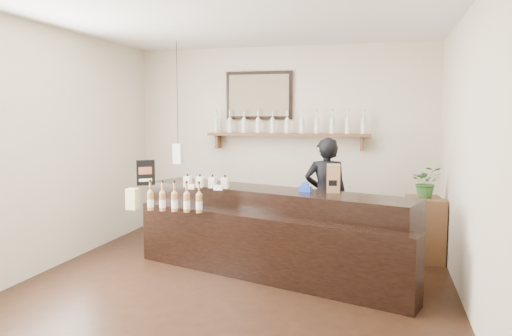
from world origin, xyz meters
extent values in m
plane|color=black|center=(0.00, 0.00, 0.00)|extent=(5.00, 5.00, 0.00)
plane|color=beige|center=(0.00, 2.50, 1.40)|extent=(4.50, 0.00, 4.50)
plane|color=beige|center=(0.00, -2.50, 1.40)|extent=(4.50, 0.00, 4.50)
plane|color=beige|center=(-2.25, 0.00, 1.40)|extent=(0.00, 5.00, 5.00)
plane|color=beige|center=(2.25, 0.00, 1.40)|extent=(0.00, 5.00, 5.00)
plane|color=white|center=(0.00, 0.00, 2.80)|extent=(5.00, 5.00, 0.00)
cube|color=brown|center=(0.10, 2.37, 1.50)|extent=(2.40, 0.25, 0.04)
cube|color=brown|center=(-0.98, 2.40, 1.38)|extent=(0.04, 0.20, 0.20)
cube|color=brown|center=(1.18, 2.40, 1.38)|extent=(0.04, 0.20, 0.20)
cube|color=black|center=(-0.35, 2.47, 2.08)|extent=(1.02, 0.04, 0.72)
cube|color=#49412F|center=(-0.35, 2.44, 2.08)|extent=(0.92, 0.01, 0.62)
cube|color=white|center=(-1.30, 1.60, 1.25)|extent=(0.12, 0.12, 0.28)
cylinder|color=black|center=(-1.30, 1.60, 2.09)|extent=(0.01, 0.01, 1.41)
cylinder|color=silver|center=(-1.00, 2.37, 1.62)|extent=(0.07, 0.07, 0.20)
cone|color=silver|center=(-1.00, 2.37, 1.75)|extent=(0.07, 0.07, 0.05)
cylinder|color=silver|center=(-1.00, 2.37, 1.81)|extent=(0.02, 0.02, 0.07)
cylinder|color=#C07A38|center=(-1.00, 2.37, 1.86)|extent=(0.03, 0.03, 0.02)
cylinder|color=white|center=(-1.00, 2.37, 1.60)|extent=(0.07, 0.07, 0.09)
cylinder|color=silver|center=(-0.78, 2.37, 1.62)|extent=(0.07, 0.07, 0.20)
cone|color=silver|center=(-0.78, 2.37, 1.75)|extent=(0.07, 0.07, 0.05)
cylinder|color=silver|center=(-0.78, 2.37, 1.81)|extent=(0.02, 0.02, 0.07)
cylinder|color=#C07A38|center=(-0.78, 2.37, 1.86)|extent=(0.03, 0.03, 0.02)
cylinder|color=white|center=(-0.78, 2.37, 1.60)|extent=(0.07, 0.07, 0.09)
cylinder|color=silver|center=(-0.56, 2.37, 1.62)|extent=(0.07, 0.07, 0.20)
cone|color=silver|center=(-0.56, 2.37, 1.75)|extent=(0.07, 0.07, 0.05)
cylinder|color=silver|center=(-0.56, 2.37, 1.81)|extent=(0.02, 0.02, 0.07)
cylinder|color=#C07A38|center=(-0.56, 2.37, 1.86)|extent=(0.03, 0.03, 0.02)
cylinder|color=white|center=(-0.56, 2.37, 1.60)|extent=(0.07, 0.07, 0.09)
cylinder|color=silver|center=(-0.34, 2.37, 1.62)|extent=(0.07, 0.07, 0.20)
cone|color=silver|center=(-0.34, 2.37, 1.75)|extent=(0.07, 0.07, 0.05)
cylinder|color=silver|center=(-0.34, 2.37, 1.81)|extent=(0.02, 0.02, 0.07)
cylinder|color=#C07A38|center=(-0.34, 2.37, 1.86)|extent=(0.03, 0.03, 0.02)
cylinder|color=white|center=(-0.34, 2.37, 1.60)|extent=(0.07, 0.07, 0.09)
cylinder|color=silver|center=(-0.12, 2.37, 1.62)|extent=(0.07, 0.07, 0.20)
cone|color=silver|center=(-0.12, 2.37, 1.75)|extent=(0.07, 0.07, 0.05)
cylinder|color=silver|center=(-0.12, 2.37, 1.81)|extent=(0.02, 0.02, 0.07)
cylinder|color=#C07A38|center=(-0.12, 2.37, 1.86)|extent=(0.03, 0.03, 0.02)
cylinder|color=white|center=(-0.12, 2.37, 1.60)|extent=(0.07, 0.07, 0.09)
cylinder|color=silver|center=(0.10, 2.37, 1.62)|extent=(0.07, 0.07, 0.20)
cone|color=silver|center=(0.10, 2.37, 1.75)|extent=(0.07, 0.07, 0.05)
cylinder|color=silver|center=(0.10, 2.37, 1.81)|extent=(0.02, 0.02, 0.07)
cylinder|color=#C07A38|center=(0.10, 2.37, 1.86)|extent=(0.03, 0.03, 0.02)
cylinder|color=white|center=(0.10, 2.37, 1.60)|extent=(0.07, 0.07, 0.09)
cylinder|color=silver|center=(0.32, 2.37, 1.62)|extent=(0.07, 0.07, 0.20)
cone|color=silver|center=(0.32, 2.37, 1.75)|extent=(0.07, 0.07, 0.05)
cylinder|color=silver|center=(0.32, 2.37, 1.81)|extent=(0.02, 0.02, 0.07)
cylinder|color=#C07A38|center=(0.32, 2.37, 1.86)|extent=(0.03, 0.03, 0.02)
cylinder|color=white|center=(0.32, 2.37, 1.60)|extent=(0.07, 0.07, 0.09)
cylinder|color=silver|center=(0.54, 2.37, 1.62)|extent=(0.07, 0.07, 0.20)
cone|color=silver|center=(0.54, 2.37, 1.75)|extent=(0.07, 0.07, 0.05)
cylinder|color=silver|center=(0.54, 2.37, 1.81)|extent=(0.02, 0.02, 0.07)
cylinder|color=#C07A38|center=(0.54, 2.37, 1.86)|extent=(0.03, 0.03, 0.02)
cylinder|color=white|center=(0.54, 2.37, 1.60)|extent=(0.07, 0.07, 0.09)
cylinder|color=silver|center=(0.76, 2.37, 1.62)|extent=(0.07, 0.07, 0.20)
cone|color=silver|center=(0.76, 2.37, 1.75)|extent=(0.07, 0.07, 0.05)
cylinder|color=silver|center=(0.76, 2.37, 1.81)|extent=(0.02, 0.02, 0.07)
cylinder|color=#C07A38|center=(0.76, 2.37, 1.86)|extent=(0.03, 0.03, 0.02)
cylinder|color=white|center=(0.76, 2.37, 1.60)|extent=(0.07, 0.07, 0.09)
cylinder|color=silver|center=(0.98, 2.37, 1.62)|extent=(0.07, 0.07, 0.20)
cone|color=silver|center=(0.98, 2.37, 1.75)|extent=(0.07, 0.07, 0.05)
cylinder|color=silver|center=(0.98, 2.37, 1.81)|extent=(0.02, 0.02, 0.07)
cylinder|color=#C07A38|center=(0.98, 2.37, 1.86)|extent=(0.03, 0.03, 0.02)
cylinder|color=white|center=(0.98, 2.37, 1.60)|extent=(0.07, 0.07, 0.09)
cylinder|color=silver|center=(1.20, 2.37, 1.62)|extent=(0.07, 0.07, 0.20)
cone|color=silver|center=(1.20, 2.37, 1.75)|extent=(0.07, 0.07, 0.05)
cylinder|color=silver|center=(1.20, 2.37, 1.81)|extent=(0.02, 0.02, 0.07)
cylinder|color=#C07A38|center=(1.20, 2.37, 1.86)|extent=(0.03, 0.03, 0.02)
cylinder|color=white|center=(1.20, 2.37, 1.60)|extent=(0.07, 0.07, 0.09)
cube|color=black|center=(0.26, 0.70, 0.47)|extent=(3.35, 1.63, 0.93)
cube|color=black|center=(0.26, 0.26, 0.35)|extent=(3.25, 1.35, 0.71)
cube|color=white|center=(-0.68, 0.48, 0.96)|extent=(0.10, 0.04, 0.05)
cube|color=white|center=(-0.33, 0.48, 0.96)|extent=(0.10, 0.04, 0.05)
cube|color=#CBC07C|center=(-1.29, 0.26, 0.77)|extent=(0.12, 0.12, 0.12)
cube|color=#CBC07C|center=(-1.29, 0.26, 0.89)|extent=(0.12, 0.12, 0.12)
cube|color=silver|center=(-0.77, 0.65, 1.00)|extent=(0.08, 0.08, 0.13)
cube|color=beige|center=(-0.77, 0.61, 1.00)|extent=(0.07, 0.00, 0.06)
cylinder|color=black|center=(-0.77, 0.65, 1.07)|extent=(0.02, 0.02, 0.03)
cube|color=silver|center=(-0.62, 0.65, 1.00)|extent=(0.08, 0.08, 0.13)
cube|color=beige|center=(-0.62, 0.61, 1.00)|extent=(0.07, 0.00, 0.06)
cylinder|color=black|center=(-0.62, 0.65, 1.07)|extent=(0.02, 0.02, 0.03)
cube|color=silver|center=(-0.46, 0.65, 1.00)|extent=(0.08, 0.08, 0.13)
cube|color=beige|center=(-0.46, 0.61, 1.00)|extent=(0.07, 0.00, 0.06)
cylinder|color=black|center=(-0.46, 0.65, 1.07)|extent=(0.02, 0.02, 0.03)
cube|color=silver|center=(-0.30, 0.65, 1.00)|extent=(0.08, 0.08, 0.13)
cube|color=beige|center=(-0.30, 0.61, 1.00)|extent=(0.07, 0.00, 0.06)
cylinder|color=black|center=(-0.30, 0.65, 1.07)|extent=(0.02, 0.02, 0.03)
cylinder|color=#9F6E36|center=(-1.07, 0.26, 0.81)|extent=(0.07, 0.07, 0.20)
cone|color=#9F6E36|center=(-1.07, 0.26, 0.94)|extent=(0.07, 0.07, 0.05)
cylinder|color=#9F6E36|center=(-1.07, 0.26, 1.00)|extent=(0.02, 0.02, 0.07)
cylinder|color=black|center=(-1.07, 0.26, 1.04)|extent=(0.03, 0.03, 0.02)
cylinder|color=white|center=(-1.07, 0.26, 0.79)|extent=(0.07, 0.07, 0.09)
cylinder|color=#9F6E36|center=(-0.92, 0.26, 0.81)|extent=(0.07, 0.07, 0.20)
cone|color=#9F6E36|center=(-0.92, 0.26, 0.94)|extent=(0.07, 0.07, 0.05)
cylinder|color=#9F6E36|center=(-0.92, 0.26, 1.00)|extent=(0.02, 0.02, 0.07)
cylinder|color=black|center=(-0.92, 0.26, 1.04)|extent=(0.03, 0.03, 0.02)
cylinder|color=white|center=(-0.92, 0.26, 0.79)|extent=(0.07, 0.07, 0.09)
cylinder|color=#9F6E36|center=(-0.77, 0.26, 0.81)|extent=(0.07, 0.07, 0.20)
cone|color=#9F6E36|center=(-0.77, 0.26, 0.94)|extent=(0.07, 0.07, 0.05)
cylinder|color=#9F6E36|center=(-0.77, 0.26, 1.00)|extent=(0.02, 0.02, 0.07)
cylinder|color=black|center=(-0.77, 0.26, 1.04)|extent=(0.03, 0.03, 0.02)
cylinder|color=white|center=(-0.77, 0.26, 0.79)|extent=(0.07, 0.07, 0.09)
cylinder|color=#9F6E36|center=(-0.63, 0.26, 0.81)|extent=(0.07, 0.07, 0.20)
cone|color=#9F6E36|center=(-0.63, 0.26, 0.94)|extent=(0.07, 0.07, 0.05)
cylinder|color=#9F6E36|center=(-0.63, 0.26, 1.00)|extent=(0.02, 0.02, 0.07)
cylinder|color=black|center=(-0.63, 0.26, 1.04)|extent=(0.03, 0.03, 0.02)
cylinder|color=white|center=(-0.63, 0.26, 0.79)|extent=(0.07, 0.07, 0.09)
cylinder|color=#9F6E36|center=(-0.48, 0.26, 0.81)|extent=(0.07, 0.07, 0.20)
cone|color=#9F6E36|center=(-0.48, 0.26, 0.94)|extent=(0.07, 0.07, 0.05)
cylinder|color=#9F6E36|center=(-0.48, 0.26, 1.00)|extent=(0.02, 0.02, 0.07)
cylinder|color=black|center=(-0.48, 0.26, 1.04)|extent=(0.03, 0.03, 0.02)
cylinder|color=white|center=(-0.48, 0.26, 0.79)|extent=(0.07, 0.07, 0.09)
cube|color=black|center=(-1.31, 0.64, 1.09)|extent=(0.19, 0.15, 0.31)
cube|color=#955236|center=(-1.31, 0.62, 1.11)|extent=(0.13, 0.10, 0.09)
cube|color=white|center=(-1.31, 0.62, 1.00)|extent=(0.13, 0.10, 0.04)
cube|color=olive|center=(0.96, 0.63, 1.09)|extent=(0.16, 0.12, 0.32)
cube|color=black|center=(0.96, 0.57, 1.04)|extent=(0.09, 0.01, 0.06)
cube|color=#193FB1|center=(0.65, 0.61, 0.96)|extent=(0.15, 0.09, 0.06)
cylinder|color=#193FB1|center=(0.65, 0.61, 1.01)|extent=(0.08, 0.05, 0.07)
cube|color=brown|center=(2.00, 1.47, 0.39)|extent=(0.46, 0.59, 0.78)
imported|color=#2C5B24|center=(2.00, 1.47, 0.98)|extent=(0.38, 0.34, 0.39)
imported|color=black|center=(0.77, 1.55, 0.85)|extent=(0.69, 0.53, 1.70)
camera|label=1|loc=(1.49, -4.87, 1.78)|focal=35.00mm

